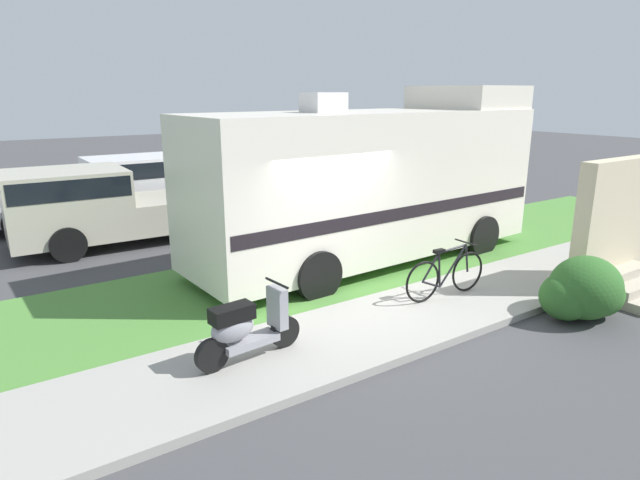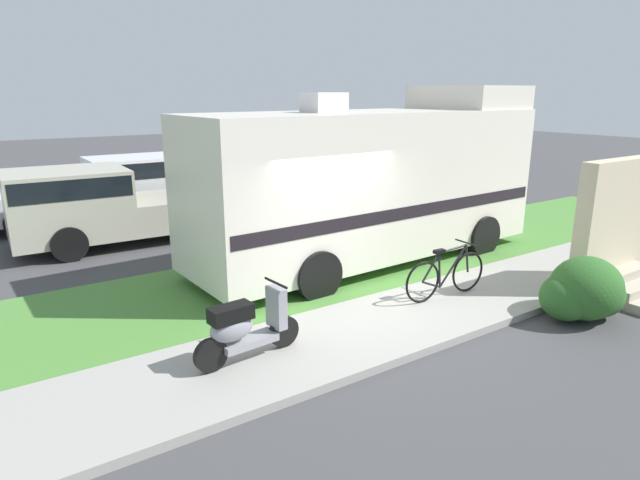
% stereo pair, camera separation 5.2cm
% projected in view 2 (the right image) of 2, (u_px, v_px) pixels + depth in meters
% --- Properties ---
extents(ground_plane, '(80.00, 80.00, 0.00)m').
position_uv_depth(ground_plane, '(346.00, 302.00, 9.30)').
color(ground_plane, '#424244').
extents(sidewalk, '(24.00, 2.00, 0.12)m').
position_uv_depth(sidewalk, '(393.00, 323.00, 8.33)').
color(sidewalk, '#9E9B93').
rests_on(sidewalk, ground).
extents(grass_strip, '(24.00, 3.40, 0.08)m').
position_uv_depth(grass_strip, '(300.00, 276.00, 10.49)').
color(grass_strip, '#4C8438').
rests_on(grass_strip, ground).
extents(motorhome_rv, '(7.78, 2.70, 3.64)m').
position_uv_depth(motorhome_rv, '(373.00, 181.00, 11.08)').
color(motorhome_rv, silver).
rests_on(motorhome_rv, ground).
extents(scooter, '(1.56, 0.50, 0.97)m').
position_uv_depth(scooter, '(244.00, 327.00, 6.94)').
color(scooter, black).
rests_on(scooter, ground).
extents(bicycle, '(1.74, 0.52, 0.91)m').
position_uv_depth(bicycle, '(446.00, 275.00, 9.12)').
color(bicycle, black).
rests_on(bicycle, ground).
extents(pickup_truck_near, '(5.72, 2.36, 1.83)m').
position_uv_depth(pickup_truck_near, '(110.00, 203.00, 12.68)').
color(pickup_truck_near, '#B7B29E').
rests_on(pickup_truck_near, ground).
extents(pickup_truck_far, '(5.54, 2.08, 1.72)m').
position_uv_depth(pickup_truck_far, '(102.00, 187.00, 15.09)').
color(pickup_truck_far, silver).
rests_on(pickup_truck_far, ground).
extents(porch_steps, '(2.00, 1.26, 2.40)m').
position_uv_depth(porch_steps, '(618.00, 241.00, 9.52)').
color(porch_steps, '#B2A893').
rests_on(porch_steps, ground).
extents(bush_by_porch, '(1.42, 1.07, 1.01)m').
position_uv_depth(bush_by_porch, '(584.00, 292.00, 8.46)').
color(bush_by_porch, '#2D6026').
rests_on(bush_by_porch, ground).
extents(bottle_green, '(0.06, 0.06, 0.29)m').
position_uv_depth(bottle_green, '(577.00, 257.00, 11.05)').
color(bottle_green, '#B2B2B7').
rests_on(bottle_green, ground).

